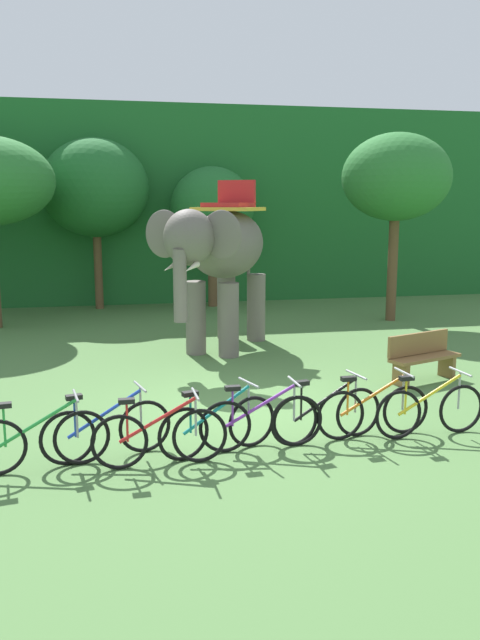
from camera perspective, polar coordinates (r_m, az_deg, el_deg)
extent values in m
plane|color=#4C753D|center=(10.26, 0.25, -8.18)|extent=(80.00, 80.00, 0.00)
cube|color=#1E6028|center=(24.17, -6.87, 10.07)|extent=(36.00, 6.00, 6.39)
cylinder|color=brown|center=(20.56, -12.44, 4.28)|extent=(0.25, 0.25, 2.38)
ellipsoid|color=#1E6028|center=(20.47, -12.71, 11.34)|extent=(3.25, 3.25, 2.98)
cylinder|color=brown|center=(20.61, -2.44, 3.95)|extent=(0.30, 0.30, 1.97)
ellipsoid|color=#1E6028|center=(20.49, -2.49, 9.90)|extent=(2.62, 2.62, 2.55)
cylinder|color=brown|center=(18.52, 13.34, 4.41)|extent=(0.27, 0.27, 2.90)
ellipsoid|color=#28702D|center=(18.45, 13.67, 12.20)|extent=(2.96, 2.96, 2.37)
ellipsoid|color=#665E56|center=(14.53, -1.14, 6.72)|extent=(2.72, 3.20, 1.50)
cylinder|color=#665E56|center=(13.74, -1.01, 0.01)|extent=(0.44, 0.44, 1.60)
cylinder|color=#665E56|center=(14.04, -3.94, 0.20)|extent=(0.44, 0.44, 1.60)
cylinder|color=#665E56|center=(15.41, 1.44, 1.12)|extent=(0.44, 0.44, 1.60)
cylinder|color=#665E56|center=(15.67, -1.22, 1.28)|extent=(0.44, 0.44, 1.60)
ellipsoid|color=#665E56|center=(12.68, -4.51, 7.31)|extent=(1.43, 1.46, 1.10)
ellipsoid|color=#665E56|center=(12.57, -1.64, 7.54)|extent=(0.80, 0.58, 0.96)
ellipsoid|color=#665E56|center=(13.09, -6.72, 7.58)|extent=(0.80, 0.58, 0.96)
cylinder|color=#665E56|center=(12.36, -5.34, 3.03)|extent=(0.26, 0.26, 1.40)
cone|color=beige|center=(12.27, -4.33, 4.64)|extent=(0.40, 0.54, 0.21)
cone|color=beige|center=(12.46, -6.18, 4.69)|extent=(0.40, 0.54, 0.21)
cube|color=gold|center=(14.60, -1.01, 9.80)|extent=(1.82, 1.81, 0.08)
cube|color=#B22323|center=(14.60, -1.01, 10.16)|extent=(1.35, 1.41, 0.10)
cube|color=#B22323|center=(15.06, -0.30, 11.23)|extent=(0.82, 0.56, 0.56)
cylinder|color=#665E56|center=(15.89, 0.76, 5.40)|extent=(0.08, 0.08, 0.90)
torus|color=black|center=(8.44, -13.83, -10.08)|extent=(0.71, 0.16, 0.71)
cylinder|color=green|center=(8.32, -17.54, -8.73)|extent=(0.97, 0.19, 0.54)
cylinder|color=green|center=(8.32, -20.15, -8.83)|extent=(0.03, 0.03, 0.52)
cube|color=black|center=(8.24, -20.26, -7.11)|extent=(0.21, 0.13, 0.06)
cylinder|color=#9E9EA3|center=(8.34, -14.26, -8.30)|extent=(0.03, 0.03, 0.55)
cylinder|color=#9E9EA3|center=(8.26, -14.34, -6.52)|extent=(0.11, 0.52, 0.03)
torus|color=black|center=(8.46, -15.01, -10.07)|extent=(0.70, 0.22, 0.71)
torus|color=black|center=(8.68, -8.42, -9.31)|extent=(0.70, 0.22, 0.71)
cylinder|color=blue|center=(8.47, -11.90, -8.13)|extent=(0.95, 0.27, 0.54)
cylinder|color=blue|center=(8.40, -14.42, -8.33)|extent=(0.03, 0.03, 0.52)
cube|color=black|center=(8.32, -14.50, -6.63)|extent=(0.22, 0.14, 0.06)
cylinder|color=#9E9EA3|center=(8.57, -8.79, -7.59)|extent=(0.03, 0.03, 0.55)
cylinder|color=#9E9EA3|center=(8.50, -8.84, -5.85)|extent=(0.16, 0.51, 0.03)
torus|color=black|center=(8.19, -10.62, -10.59)|extent=(0.71, 0.07, 0.71)
torus|color=black|center=(8.28, -3.58, -10.20)|extent=(0.71, 0.07, 0.71)
cylinder|color=red|center=(8.13, -7.30, -8.77)|extent=(0.97, 0.07, 0.54)
cylinder|color=red|center=(8.10, -9.97, -8.84)|extent=(0.03, 0.03, 0.52)
cube|color=black|center=(8.02, -10.02, -7.08)|extent=(0.20, 0.10, 0.06)
cylinder|color=#9E9EA3|center=(8.18, -3.95, -8.38)|extent=(0.03, 0.03, 0.55)
cylinder|color=#9E9EA3|center=(8.09, -3.97, -6.57)|extent=(0.04, 0.52, 0.03)
torus|color=black|center=(8.35, -5.02, -10.03)|extent=(0.69, 0.26, 0.71)
torus|color=black|center=(8.77, 1.05, -8.98)|extent=(0.69, 0.26, 0.71)
cylinder|color=teal|center=(8.45, -2.07, -7.94)|extent=(0.94, 0.33, 0.54)
cylinder|color=teal|center=(8.30, -4.41, -8.24)|extent=(0.03, 0.03, 0.52)
cube|color=black|center=(8.22, -4.43, -6.53)|extent=(0.22, 0.15, 0.06)
cylinder|color=#9E9EA3|center=(8.66, 0.76, -7.29)|extent=(0.03, 0.03, 0.55)
cylinder|color=#9E9EA3|center=(8.58, 0.77, -5.57)|extent=(0.18, 0.51, 0.03)
torus|color=black|center=(8.58, -1.32, -9.43)|extent=(0.71, 0.08, 0.71)
torus|color=black|center=(8.83, 5.11, -8.88)|extent=(0.71, 0.08, 0.71)
cylinder|color=purple|center=(8.60, 1.79, -7.61)|extent=(0.97, 0.08, 0.54)
cylinder|color=purple|center=(8.51, -0.66, -7.73)|extent=(0.03, 0.03, 0.52)
cube|color=black|center=(8.44, -0.67, -6.05)|extent=(0.20, 0.11, 0.06)
cylinder|color=#9E9EA3|center=(8.73, 4.82, -7.18)|extent=(0.03, 0.03, 0.55)
cylinder|color=#9E9EA3|center=(8.65, 4.85, -5.47)|extent=(0.05, 0.52, 0.03)
torus|color=black|center=(8.82, 4.83, -8.90)|extent=(0.71, 0.18, 0.71)
torus|color=black|center=(9.29, 10.42, -8.04)|extent=(0.71, 0.18, 0.71)
cylinder|color=black|center=(8.96, 7.60, -6.97)|extent=(0.96, 0.22, 0.54)
cylinder|color=black|center=(8.78, 5.45, -7.21)|extent=(0.03, 0.03, 0.52)
cube|color=black|center=(8.71, 5.48, -5.58)|extent=(0.21, 0.13, 0.06)
cylinder|color=#9E9EA3|center=(9.18, 10.21, -6.42)|extent=(0.03, 0.03, 0.55)
cylinder|color=#9E9EA3|center=(9.11, 10.26, -4.79)|extent=(0.12, 0.52, 0.03)
torus|color=black|center=(9.11, 8.90, -8.36)|extent=(0.71, 0.10, 0.71)
torus|color=black|center=(9.55, 14.45, -7.69)|extent=(0.71, 0.10, 0.71)
cylinder|color=orange|center=(9.23, 11.66, -6.57)|extent=(0.97, 0.11, 0.54)
cylinder|color=orange|center=(9.07, 9.53, -6.74)|extent=(0.03, 0.03, 0.52)
cube|color=black|center=(9.00, 9.58, -5.15)|extent=(0.21, 0.11, 0.06)
cylinder|color=#9E9EA3|center=(9.44, 14.26, -6.11)|extent=(0.03, 0.03, 0.55)
cylinder|color=#9E9EA3|center=(9.37, 14.33, -4.53)|extent=(0.07, 0.52, 0.03)
torus|color=black|center=(9.30, 13.86, -8.16)|extent=(0.71, 0.10, 0.71)
torus|color=black|center=(9.81, 19.00, -7.44)|extent=(0.71, 0.10, 0.71)
cylinder|color=yellow|center=(9.46, 16.45, -6.38)|extent=(0.97, 0.12, 0.54)
cylinder|color=yellow|center=(9.27, 14.47, -6.56)|extent=(0.03, 0.03, 0.52)
cube|color=black|center=(9.20, 14.54, -5.01)|extent=(0.21, 0.11, 0.06)
cylinder|color=#9E9EA3|center=(9.71, 18.85, -5.90)|extent=(0.03, 0.03, 0.55)
cylinder|color=#9E9EA3|center=(9.64, 18.94, -4.36)|extent=(0.07, 0.52, 0.03)
cube|color=brown|center=(12.34, 16.08, -3.24)|extent=(1.55, 0.89, 0.06)
cube|color=brown|center=(12.41, 15.52, -2.00)|extent=(1.43, 0.57, 0.40)
cube|color=brown|center=(12.83, 17.85, -3.86)|extent=(0.20, 0.37, 0.45)
cube|color=brown|center=(11.97, 14.07, -4.67)|extent=(0.20, 0.37, 0.45)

